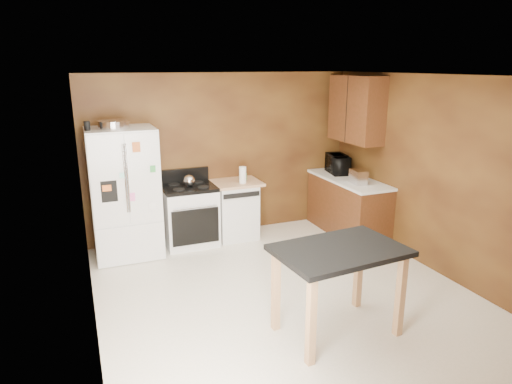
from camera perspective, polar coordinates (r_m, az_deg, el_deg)
floor at (r=5.55m, az=3.44°, el=-12.46°), size 4.50×4.50×0.00m
ceiling at (r=4.89m, az=3.93°, el=14.31°), size 4.50×4.50×0.00m
wall_back at (r=7.12m, az=-4.15°, el=4.61°), size 4.20×0.00×4.20m
wall_front at (r=3.32m, az=20.82°, el=-9.68°), size 4.20×0.00×4.20m
wall_left at (r=4.62m, az=-20.62°, el=-2.55°), size 0.00×4.50×4.50m
wall_right at (r=6.26m, az=21.32°, el=2.00°), size 0.00×4.50×4.50m
roasting_pan at (r=6.33m, az=-17.36°, el=8.07°), size 0.42×0.42×0.10m
pen_cup at (r=6.23m, az=-20.36°, el=7.75°), size 0.08×0.08×0.12m
kettle at (r=6.67m, az=-8.36°, el=1.41°), size 0.17×0.17×0.17m
paper_towel at (r=6.83m, az=-1.68°, el=2.15°), size 0.13×0.13×0.25m
green_canister at (r=7.06m, az=-1.53°, el=1.97°), size 0.10×0.10×0.10m
toaster at (r=6.93m, az=12.67°, el=1.87°), size 0.20×0.30×0.21m
microwave at (r=7.54m, az=10.17°, el=3.38°), size 0.42×0.55×0.27m
refrigerator at (r=6.53m, az=-16.08°, el=-0.16°), size 0.90×0.80×1.80m
gas_range at (r=6.85m, az=-8.29°, el=-2.79°), size 0.76×0.68×1.10m
dishwasher at (r=7.07m, az=-2.66°, el=-2.14°), size 0.78×0.63×0.89m
right_cabinets at (r=7.30m, az=11.69°, el=1.84°), size 0.63×1.58×2.45m
island at (r=4.54m, az=10.35°, el=-8.53°), size 1.29×0.92×0.91m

